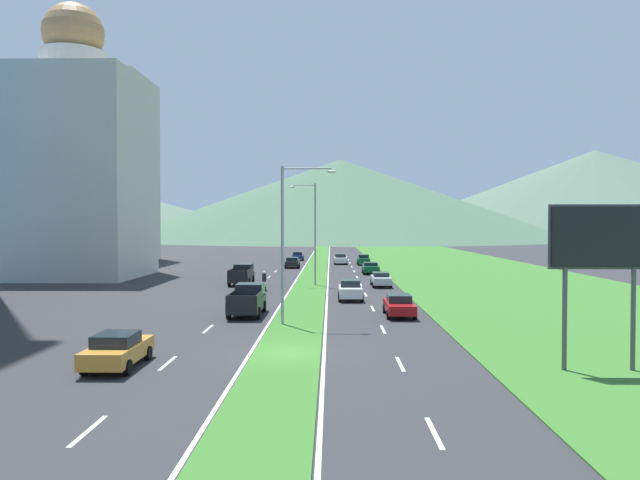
# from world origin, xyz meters

# --- Properties ---
(ground_plane) EXTENTS (600.00, 600.00, 0.00)m
(ground_plane) POSITION_xyz_m (0.00, 0.00, 0.00)
(ground_plane) COLOR #2D2D30
(grass_median) EXTENTS (3.20, 240.00, 0.06)m
(grass_median) POSITION_xyz_m (0.00, 60.00, 0.03)
(grass_median) COLOR #387028
(grass_median) RESTS_ON ground_plane
(grass_verge_right) EXTENTS (24.00, 240.00, 0.06)m
(grass_verge_right) POSITION_xyz_m (20.60, 60.00, 0.03)
(grass_verge_right) COLOR #387028
(grass_verge_right) RESTS_ON ground_plane
(lane_dash_left_1) EXTENTS (0.16, 2.80, 0.01)m
(lane_dash_left_1) POSITION_xyz_m (-5.10, -11.08, 0.01)
(lane_dash_left_1) COLOR silver
(lane_dash_left_1) RESTS_ON ground_plane
(lane_dash_left_2) EXTENTS (0.16, 2.80, 0.01)m
(lane_dash_left_2) POSITION_xyz_m (-5.10, -2.17, 0.01)
(lane_dash_left_2) COLOR silver
(lane_dash_left_2) RESTS_ON ground_plane
(lane_dash_left_3) EXTENTS (0.16, 2.80, 0.01)m
(lane_dash_left_3) POSITION_xyz_m (-5.10, 6.75, 0.01)
(lane_dash_left_3) COLOR silver
(lane_dash_left_3) RESTS_ON ground_plane
(lane_dash_left_4) EXTENTS (0.16, 2.80, 0.01)m
(lane_dash_left_4) POSITION_xyz_m (-5.10, 15.67, 0.01)
(lane_dash_left_4) COLOR silver
(lane_dash_left_4) RESTS_ON ground_plane
(lane_dash_left_5) EXTENTS (0.16, 2.80, 0.01)m
(lane_dash_left_5) POSITION_xyz_m (-5.10, 24.58, 0.01)
(lane_dash_left_5) COLOR silver
(lane_dash_left_5) RESTS_ON ground_plane
(lane_dash_left_6) EXTENTS (0.16, 2.80, 0.01)m
(lane_dash_left_6) POSITION_xyz_m (-5.10, 33.50, 0.01)
(lane_dash_left_6) COLOR silver
(lane_dash_left_6) RESTS_ON ground_plane
(lane_dash_left_7) EXTENTS (0.16, 2.80, 0.01)m
(lane_dash_left_7) POSITION_xyz_m (-5.10, 42.42, 0.01)
(lane_dash_left_7) COLOR silver
(lane_dash_left_7) RESTS_ON ground_plane
(lane_dash_left_8) EXTENTS (0.16, 2.80, 0.01)m
(lane_dash_left_8) POSITION_xyz_m (-5.10, 51.33, 0.01)
(lane_dash_left_8) COLOR silver
(lane_dash_left_8) RESTS_ON ground_plane
(lane_dash_left_9) EXTENTS (0.16, 2.80, 0.01)m
(lane_dash_left_9) POSITION_xyz_m (-5.10, 60.25, 0.01)
(lane_dash_left_9) COLOR silver
(lane_dash_left_9) RESTS_ON ground_plane
(lane_dash_left_10) EXTENTS (0.16, 2.80, 0.01)m
(lane_dash_left_10) POSITION_xyz_m (-5.10, 69.17, 0.01)
(lane_dash_left_10) COLOR silver
(lane_dash_left_10) RESTS_ON ground_plane
(lane_dash_left_11) EXTENTS (0.16, 2.80, 0.01)m
(lane_dash_left_11) POSITION_xyz_m (-5.10, 78.08, 0.01)
(lane_dash_left_11) COLOR silver
(lane_dash_left_11) RESTS_ON ground_plane
(lane_dash_left_12) EXTENTS (0.16, 2.80, 0.01)m
(lane_dash_left_12) POSITION_xyz_m (-5.10, 87.00, 0.01)
(lane_dash_left_12) COLOR silver
(lane_dash_left_12) RESTS_ON ground_plane
(lane_dash_left_13) EXTENTS (0.16, 2.80, 0.01)m
(lane_dash_left_13) POSITION_xyz_m (-5.10, 95.92, 0.01)
(lane_dash_left_13) COLOR silver
(lane_dash_left_13) RESTS_ON ground_plane
(lane_dash_right_1) EXTENTS (0.16, 2.80, 0.01)m
(lane_dash_right_1) POSITION_xyz_m (5.10, -11.08, 0.01)
(lane_dash_right_1) COLOR silver
(lane_dash_right_1) RESTS_ON ground_plane
(lane_dash_right_2) EXTENTS (0.16, 2.80, 0.01)m
(lane_dash_right_2) POSITION_xyz_m (5.10, -2.17, 0.01)
(lane_dash_right_2) COLOR silver
(lane_dash_right_2) RESTS_ON ground_plane
(lane_dash_right_3) EXTENTS (0.16, 2.80, 0.01)m
(lane_dash_right_3) POSITION_xyz_m (5.10, 6.75, 0.01)
(lane_dash_right_3) COLOR silver
(lane_dash_right_3) RESTS_ON ground_plane
(lane_dash_right_4) EXTENTS (0.16, 2.80, 0.01)m
(lane_dash_right_4) POSITION_xyz_m (5.10, 15.67, 0.01)
(lane_dash_right_4) COLOR silver
(lane_dash_right_4) RESTS_ON ground_plane
(lane_dash_right_5) EXTENTS (0.16, 2.80, 0.01)m
(lane_dash_right_5) POSITION_xyz_m (5.10, 24.58, 0.01)
(lane_dash_right_5) COLOR silver
(lane_dash_right_5) RESTS_ON ground_plane
(lane_dash_right_6) EXTENTS (0.16, 2.80, 0.01)m
(lane_dash_right_6) POSITION_xyz_m (5.10, 33.50, 0.01)
(lane_dash_right_6) COLOR silver
(lane_dash_right_6) RESTS_ON ground_plane
(lane_dash_right_7) EXTENTS (0.16, 2.80, 0.01)m
(lane_dash_right_7) POSITION_xyz_m (5.10, 42.42, 0.01)
(lane_dash_right_7) COLOR silver
(lane_dash_right_7) RESTS_ON ground_plane
(lane_dash_right_8) EXTENTS (0.16, 2.80, 0.01)m
(lane_dash_right_8) POSITION_xyz_m (5.10, 51.33, 0.01)
(lane_dash_right_8) COLOR silver
(lane_dash_right_8) RESTS_ON ground_plane
(lane_dash_right_9) EXTENTS (0.16, 2.80, 0.01)m
(lane_dash_right_9) POSITION_xyz_m (5.10, 60.25, 0.01)
(lane_dash_right_9) COLOR silver
(lane_dash_right_9) RESTS_ON ground_plane
(lane_dash_right_10) EXTENTS (0.16, 2.80, 0.01)m
(lane_dash_right_10) POSITION_xyz_m (5.10, 69.17, 0.01)
(lane_dash_right_10) COLOR silver
(lane_dash_right_10) RESTS_ON ground_plane
(lane_dash_right_11) EXTENTS (0.16, 2.80, 0.01)m
(lane_dash_right_11) POSITION_xyz_m (5.10, 78.08, 0.01)
(lane_dash_right_11) COLOR silver
(lane_dash_right_11) RESTS_ON ground_plane
(lane_dash_right_12) EXTENTS (0.16, 2.80, 0.01)m
(lane_dash_right_12) POSITION_xyz_m (5.10, 87.00, 0.01)
(lane_dash_right_12) COLOR silver
(lane_dash_right_12) RESTS_ON ground_plane
(lane_dash_right_13) EXTENTS (0.16, 2.80, 0.01)m
(lane_dash_right_13) POSITION_xyz_m (5.10, 95.92, 0.01)
(lane_dash_right_13) COLOR silver
(lane_dash_right_13) RESTS_ON ground_plane
(edge_line_median_left) EXTENTS (0.16, 240.00, 0.01)m
(edge_line_median_left) POSITION_xyz_m (-1.75, 60.00, 0.01)
(edge_line_median_left) COLOR silver
(edge_line_median_left) RESTS_ON ground_plane
(edge_line_median_right) EXTENTS (0.16, 240.00, 0.01)m
(edge_line_median_right) POSITION_xyz_m (1.75, 60.00, 0.01)
(edge_line_median_right) COLOR silver
(edge_line_median_right) RESTS_ON ground_plane
(domed_building) EXTENTS (15.13, 15.13, 31.51)m
(domed_building) POSITION_xyz_m (-27.56, 42.07, 12.87)
(domed_building) COLOR beige
(domed_building) RESTS_ON ground_plane
(midrise_colored) EXTENTS (15.58, 15.58, 29.97)m
(midrise_colored) POSITION_xyz_m (-35.70, 71.53, 14.98)
(midrise_colored) COLOR beige
(midrise_colored) RESTS_ON ground_plane
(hill_far_left) EXTENTS (204.41, 204.41, 27.20)m
(hill_far_left) POSITION_xyz_m (-118.48, 261.69, 13.60)
(hill_far_left) COLOR #516B56
(hill_far_left) RESTS_ON ground_plane
(hill_far_center) EXTENTS (187.49, 187.49, 33.51)m
(hill_far_center) POSITION_xyz_m (6.22, 232.48, 16.76)
(hill_far_center) COLOR #47664C
(hill_far_center) RESTS_ON ground_plane
(hill_far_right) EXTENTS (234.25, 234.25, 43.61)m
(hill_far_right) POSITION_xyz_m (135.46, 286.63, 21.81)
(hill_far_right) COLOR #516B56
(hill_far_right) RESTS_ON ground_plane
(street_lamp_near) EXTENTS (3.35, 0.34, 9.62)m
(street_lamp_near) POSITION_xyz_m (-0.49, 8.26, 5.56)
(street_lamp_near) COLOR #99999E
(street_lamp_near) RESTS_ON ground_plane
(street_lamp_mid) EXTENTS (2.62, 0.28, 10.18)m
(street_lamp_mid) POSITION_xyz_m (0.26, 32.48, 5.77)
(street_lamp_mid) COLOR #99999E
(street_lamp_mid) RESTS_ON ground_plane
(billboard_roadside) EXTENTS (4.22, 0.28, 6.94)m
(billboard_roadside) POSITION_xyz_m (13.17, -3.43, 5.18)
(billboard_roadside) COLOR #4C4C51
(billboard_roadside) RESTS_ON ground_plane
(car_0) EXTENTS (1.89, 4.21, 1.46)m
(car_0) POSITION_xyz_m (-3.54, 75.64, 0.74)
(car_0) COLOR navy
(car_0) RESTS_ON ground_plane
(car_1) EXTENTS (2.04, 4.37, 1.43)m
(car_1) POSITION_xyz_m (6.98, 47.18, 0.75)
(car_1) COLOR #0C5128
(car_1) RESTS_ON ground_plane
(car_2) EXTENTS (1.95, 4.19, 1.62)m
(car_2) POSITION_xyz_m (3.64, 20.71, 0.81)
(car_2) COLOR silver
(car_2) RESTS_ON ground_plane
(car_3) EXTENTS (2.03, 4.40, 1.57)m
(car_3) POSITION_xyz_m (3.54, 65.83, 0.79)
(car_3) COLOR silver
(car_3) RESTS_ON ground_plane
(car_4) EXTENTS (1.89, 4.74, 1.38)m
(car_4) POSITION_xyz_m (7.00, 31.74, 0.73)
(car_4) COLOR #B2B2B7
(car_4) RESTS_ON ground_plane
(car_5) EXTENTS (1.90, 4.27, 1.57)m
(car_5) POSITION_xyz_m (6.99, 64.16, 0.80)
(car_5) COLOR #0C5128
(car_5) RESTS_ON ground_plane
(car_6) EXTENTS (1.91, 4.68, 1.43)m
(car_6) POSITION_xyz_m (6.62, 12.04, 0.74)
(car_6) COLOR maroon
(car_6) RESTS_ON ground_plane
(car_7) EXTENTS (1.98, 4.38, 1.50)m
(car_7) POSITION_xyz_m (-3.34, 57.66, 0.76)
(car_7) COLOR black
(car_7) RESTS_ON ground_plane
(car_8) EXTENTS (1.99, 4.51, 1.49)m
(car_8) POSITION_xyz_m (-7.03, -3.02, 0.77)
(car_8) COLOR #C6842D
(car_8) RESTS_ON ground_plane
(pickup_truck_0) EXTENTS (2.18, 5.40, 2.00)m
(pickup_truck_0) POSITION_xyz_m (-3.55, 12.45, 0.98)
(pickup_truck_0) COLOR black
(pickup_truck_0) RESTS_ON ground_plane
(pickup_truck_1) EXTENTS (2.18, 5.40, 2.00)m
(pickup_truck_1) POSITION_xyz_m (-6.99, 33.57, 0.98)
(pickup_truck_1) COLOR black
(pickup_truck_1) RESTS_ON ground_plane
(motorcycle_rider) EXTENTS (0.36, 2.00, 1.80)m
(motorcycle_rider) POSITION_xyz_m (-4.07, 27.78, 0.75)
(motorcycle_rider) COLOR black
(motorcycle_rider) RESTS_ON ground_plane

